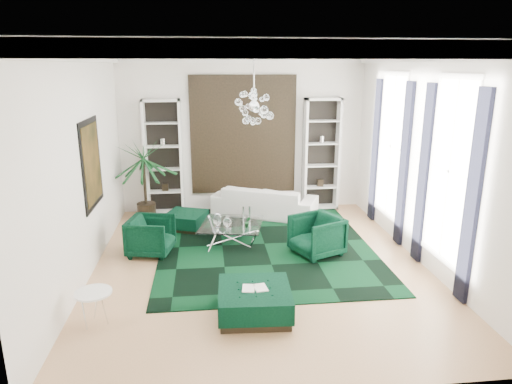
{
  "coord_description": "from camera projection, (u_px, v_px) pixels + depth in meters",
  "views": [
    {
      "loc": [
        -0.92,
        -7.71,
        3.55
      ],
      "look_at": [
        -0.01,
        0.5,
        1.26
      ],
      "focal_mm": 32.0,
      "sensor_mm": 36.0,
      "label": 1
    }
  ],
  "objects": [
    {
      "name": "floor",
      "position": [
        260.0,
        265.0,
        8.44
      ],
      "size": [
        6.0,
        7.0,
        0.02
      ],
      "primitive_type": "cube",
      "color": "tan",
      "rests_on": "ground"
    },
    {
      "name": "ceiling",
      "position": [
        260.0,
        49.0,
        7.42
      ],
      "size": [
        6.0,
        7.0,
        0.02
      ],
      "primitive_type": "cube",
      "color": "white",
      "rests_on": "ground"
    },
    {
      "name": "wall_back",
      "position": [
        243.0,
        135.0,
        11.29
      ],
      "size": [
        6.0,
        0.02,
        3.8
      ],
      "primitive_type": "cube",
      "color": "white",
      "rests_on": "ground"
    },
    {
      "name": "wall_front",
      "position": [
        301.0,
        237.0,
        4.57
      ],
      "size": [
        6.0,
        0.02,
        3.8
      ],
      "primitive_type": "cube",
      "color": "white",
      "rests_on": "ground"
    },
    {
      "name": "wall_left",
      "position": [
        81.0,
        168.0,
        7.61
      ],
      "size": [
        0.02,
        7.0,
        3.8
      ],
      "primitive_type": "cube",
      "color": "white",
      "rests_on": "ground"
    },
    {
      "name": "wall_right",
      "position": [
        425.0,
        160.0,
        8.25
      ],
      "size": [
        0.02,
        7.0,
        3.8
      ],
      "primitive_type": "cube",
      "color": "white",
      "rests_on": "ground"
    },
    {
      "name": "crown_molding",
      "position": [
        260.0,
        56.0,
        7.45
      ],
      "size": [
        6.0,
        7.0,
        0.18
      ],
      "primitive_type": null,
      "color": "white",
      "rests_on": "ceiling"
    },
    {
      "name": "ceiling_medallion",
      "position": [
        258.0,
        52.0,
        7.71
      ],
      "size": [
        0.9,
        0.9,
        0.05
      ],
      "primitive_type": "cylinder",
      "color": "white",
      "rests_on": "ceiling"
    },
    {
      "name": "tapestry",
      "position": [
        243.0,
        135.0,
        11.24
      ],
      "size": [
        2.5,
        0.06,
        2.8
      ],
      "primitive_type": "cube",
      "color": "black",
      "rests_on": "wall_back"
    },
    {
      "name": "shelving_left",
      "position": [
        164.0,
        158.0,
        11.02
      ],
      "size": [
        0.9,
        0.38,
        2.8
      ],
      "primitive_type": null,
      "color": "white",
      "rests_on": "floor"
    },
    {
      "name": "shelving_right",
      "position": [
        321.0,
        154.0,
        11.44
      ],
      "size": [
        0.9,
        0.38,
        2.8
      ],
      "primitive_type": null,
      "color": "white",
      "rests_on": "floor"
    },
    {
      "name": "painting",
      "position": [
        92.0,
        164.0,
        8.2
      ],
      "size": [
        0.04,
        1.3,
        1.6
      ],
      "primitive_type": "cube",
      "color": "black",
      "rests_on": "wall_left"
    },
    {
      "name": "window_near",
      "position": [
        449.0,
        171.0,
        7.38
      ],
      "size": [
        0.03,
        1.1,
        2.9
      ],
      "primitive_type": "cube",
      "color": "white",
      "rests_on": "wall_right"
    },
    {
      "name": "curtain_near_a",
      "position": [
        473.0,
        200.0,
        6.7
      ],
      "size": [
        0.07,
        0.3,
        3.25
      ],
      "primitive_type": "cube",
      "color": "black",
      "rests_on": "floor"
    },
    {
      "name": "curtain_near_b",
      "position": [
        424.0,
        175.0,
        8.19
      ],
      "size": [
        0.07,
        0.3,
        3.25
      ],
      "primitive_type": "cube",
      "color": "black",
      "rests_on": "floor"
    },
    {
      "name": "window_far",
      "position": [
        391.0,
        146.0,
        9.68
      ],
      "size": [
        0.03,
        1.1,
        2.9
      ],
      "primitive_type": "cube",
      "color": "white",
      "rests_on": "wall_right"
    },
    {
      "name": "curtain_far_a",
      "position": [
        404.0,
        165.0,
        9.0
      ],
      "size": [
        0.07,
        0.3,
        3.25
      ],
      "primitive_type": "cube",
      "color": "black",
      "rests_on": "floor"
    },
    {
      "name": "curtain_far_b",
      "position": [
        375.0,
        151.0,
        10.49
      ],
      "size": [
        0.07,
        0.3,
        3.25
      ],
      "primitive_type": "cube",
      "color": "black",
      "rests_on": "floor"
    },
    {
      "name": "rug",
      "position": [
        264.0,
        244.0,
        9.37
      ],
      "size": [
        4.2,
        5.0,
        0.02
      ],
      "primitive_type": "cube",
      "color": "black",
      "rests_on": "floor"
    },
    {
      "name": "sofa",
      "position": [
        265.0,
        201.0,
        11.12
      ],
      "size": [
        2.66,
        1.92,
        0.72
      ],
      "primitive_type": "imported",
      "rotation": [
        0.0,
        0.0,
        2.71
      ],
      "color": "silver",
      "rests_on": "floor"
    },
    {
      "name": "armchair_left",
      "position": [
        151.0,
        236.0,
        8.82
      ],
      "size": [
        0.96,
        0.95,
        0.75
      ],
      "primitive_type": "imported",
      "rotation": [
        0.0,
        0.0,
        1.37
      ],
      "color": "black",
      "rests_on": "floor"
    },
    {
      "name": "armchair_right",
      "position": [
        317.0,
        235.0,
        8.79
      ],
      "size": [
        1.12,
        1.11,
        0.78
      ],
      "primitive_type": "imported",
      "rotation": [
        0.0,
        0.0,
        -1.16
      ],
      "color": "black",
      "rests_on": "floor"
    },
    {
      "name": "coffee_table",
      "position": [
        232.0,
        233.0,
        9.43
      ],
      "size": [
        1.42,
        1.42,
        0.42
      ],
      "primitive_type": null,
      "rotation": [
        0.0,
        0.0,
        -0.2
      ],
      "color": "white",
      "rests_on": "floor"
    },
    {
      "name": "ottoman_side",
      "position": [
        186.0,
        221.0,
        10.27
      ],
      "size": [
        1.05,
        1.05,
        0.36
      ],
      "primitive_type": "cube",
      "rotation": [
        0.0,
        0.0,
        -0.36
      ],
      "color": "black",
      "rests_on": "floor"
    },
    {
      "name": "ottoman_front",
      "position": [
        255.0,
        302.0,
        6.69
      ],
      "size": [
        1.1,
        1.1,
        0.42
      ],
      "primitive_type": "cube",
      "rotation": [
        0.0,
        0.0,
        -0.05
      ],
      "color": "black",
      "rests_on": "floor"
    },
    {
      "name": "book",
      "position": [
        255.0,
        288.0,
        6.63
      ],
      "size": [
        0.37,
        0.25,
        0.03
      ],
      "primitive_type": "cube",
      "color": "white",
      "rests_on": "ottoman_front"
    },
    {
      "name": "side_table",
      "position": [
        95.0,
        308.0,
        6.43
      ],
      "size": [
        0.68,
        0.68,
        0.49
      ],
      "primitive_type": "cylinder",
      "rotation": [
        0.0,
        0.0,
        -0.43
      ],
      "color": "white",
      "rests_on": "floor"
    },
    {
      "name": "palm",
      "position": [
        144.0,
        170.0,
        10.61
      ],
      "size": [
        1.95,
        1.95,
        2.4
      ],
      "primitive_type": null,
      "rotation": [
        0.0,
        0.0,
        0.37
      ],
      "color": "#11451D",
      "rests_on": "floor"
    },
    {
      "name": "chandelier",
      "position": [
        254.0,
        107.0,
        8.07
      ],
      "size": [
        1.05,
        1.05,
        0.72
      ],
      "primitive_type": null,
      "rotation": [
        0.0,
        0.0,
        -0.42
      ],
      "color": "white",
      "rests_on": "ceiling"
    },
    {
      "name": "table_plant",
      "position": [
        247.0,
        222.0,
        9.14
      ],
      "size": [
        0.12,
        0.1,
        0.22
      ],
      "primitive_type": "imported",
      "rotation": [
        0.0,
        0.0,
        0.0
      ],
      "color": "#11451D",
      "rests_on": "coffee_table"
    }
  ]
}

